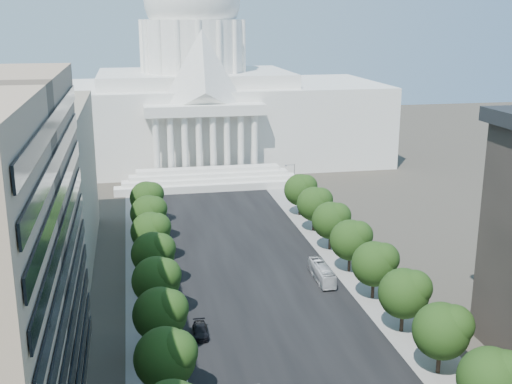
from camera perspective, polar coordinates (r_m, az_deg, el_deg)
road_asphalt at (r=122.89m, az=-0.68°, el=-6.62°), size 30.00×260.00×0.01m
sidewalk_left at (r=121.17m, az=-9.62°, el=-7.18°), size 8.00×260.00×0.02m
sidewalk_right at (r=127.45m, az=7.80°, el=-5.94°), size 8.00×260.00×0.02m
capitol at (r=209.61m, az=-5.46°, el=8.18°), size 120.00×56.00×73.00m
tree_l_d at (r=80.36m, az=-7.85°, el=-14.28°), size 7.79×7.60×9.97m
tree_l_e at (r=90.99m, az=-8.33°, el=-10.58°), size 7.79×7.60×9.97m
tree_l_f at (r=101.92m, az=-8.69°, el=-7.66°), size 7.79×7.60×9.97m
tree_l_g at (r=113.07m, az=-8.98°, el=-5.31°), size 7.79×7.60×9.97m
tree_l_h at (r=124.38m, az=-9.22°, el=-3.38°), size 7.79×7.60×9.97m
tree_l_i at (r=135.81m, az=-9.41°, el=-1.78°), size 7.79×7.60×9.97m
tree_l_j at (r=147.33m, az=-9.58°, el=-0.42°), size 7.79×7.60×9.97m
tree_r_c at (r=80.18m, az=20.43°, el=-15.27°), size 7.79×7.60×9.97m
tree_r_d at (r=89.23m, az=16.41°, el=-11.63°), size 7.79×7.60×9.97m
tree_r_e at (r=98.91m, az=13.23°, el=-8.64°), size 7.79×7.60×9.97m
tree_r_f at (r=109.05m, az=10.66°, el=-6.18°), size 7.79×7.60×9.97m
tree_r_g at (r=119.54m, az=8.56°, el=-4.14°), size 7.79×7.60×9.97m
tree_r_h at (r=130.29m, az=6.81°, el=-2.42°), size 7.79×7.60×9.97m
tree_r_i at (r=141.24m, az=5.33°, el=-0.96°), size 7.79×7.60×9.97m
tree_r_j at (r=152.34m, az=4.07°, el=0.28°), size 7.79×7.60×9.97m
streetlight_c at (r=99.95m, az=13.99°, el=-8.83°), size 2.61×0.44×9.00m
streetlight_d at (r=121.32m, az=9.06°, el=-4.18°), size 2.61×0.44×9.00m
streetlight_e at (r=143.86m, az=5.68°, el=-0.93°), size 2.61×0.44×9.00m
streetlight_f at (r=167.11m, az=3.23°, el=1.43°), size 2.61×0.44×9.00m
car_dark_b at (r=97.97m, az=-4.97°, el=-12.19°), size 2.38×5.49×1.57m
city_bus at (r=116.72m, az=5.88°, el=-7.15°), size 2.72×10.61×2.94m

